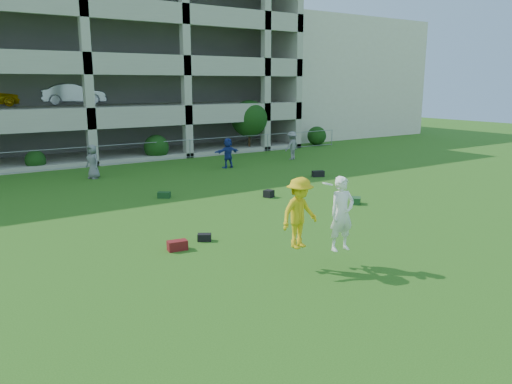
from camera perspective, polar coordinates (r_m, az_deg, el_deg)
ground at (r=13.10m, az=6.50°, el=-8.47°), size 100.00×100.00×0.00m
stucco_building at (r=48.49m, az=5.96°, el=12.70°), size 16.00×14.00×10.00m
bystander_c at (r=25.95m, az=-18.16°, el=3.31°), size 0.79×0.96×1.68m
bystander_d at (r=27.88m, az=-3.23°, el=4.47°), size 1.55×0.52×1.66m
bystander_f at (r=31.00m, az=4.12°, el=5.32°), size 1.24×0.90×1.73m
bag_red_a at (r=14.38m, az=-8.98°, el=-6.04°), size 0.59×0.38×0.28m
bag_black_b at (r=15.10m, az=-5.92°, el=-5.17°), size 0.47×0.43×0.22m
bag_green_c at (r=19.94m, az=11.35°, el=-0.97°), size 0.60×0.60×0.26m
crate_d at (r=20.68m, az=1.47°, el=-0.20°), size 0.45×0.45×0.30m
bag_black_e at (r=25.44m, az=7.11°, el=2.08°), size 0.67×0.49×0.30m
bag_green_g at (r=20.91m, az=-10.47°, el=-0.33°), size 0.58×0.55×0.25m
frisbee_contest at (r=12.59m, az=6.51°, el=-2.42°), size 2.04×1.10×1.95m
parking_garage at (r=37.86m, az=-22.37°, el=13.53°), size 30.00×14.00×12.00m
fence at (r=29.66m, az=-18.00°, el=3.93°), size 36.06×0.06×1.20m
shrub_row at (r=31.75m, az=-10.46°, el=6.48°), size 34.38×2.52×3.50m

